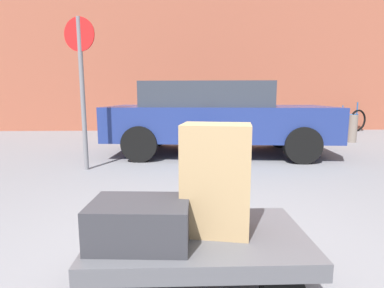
{
  "coord_description": "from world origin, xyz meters",
  "views": [
    {
      "loc": [
        -0.1,
        -1.71,
        1.15
      ],
      "look_at": [
        0.0,
        1.2,
        0.69
      ],
      "focal_mm": 28.15,
      "sensor_mm": 36.0,
      "label": 1
    }
  ],
  "objects_px": {
    "parked_car": "(215,116)",
    "no_parking_sign": "(82,77)",
    "luggage_cart": "(199,243)",
    "suitcase_tan_rear_right": "(216,179)",
    "bollard_kerb_near": "(294,129)",
    "suitcase_charcoal_front_right": "(140,222)",
    "bicycle_leaning": "(346,121)",
    "bollard_kerb_mid": "(353,129)"
  },
  "relations": [
    {
      "from": "luggage_cart",
      "to": "suitcase_charcoal_front_right",
      "type": "relative_size",
      "value": 2.36
    },
    {
      "from": "suitcase_charcoal_front_right",
      "to": "bollard_kerb_near",
      "type": "distance_m",
      "value": 6.54
    },
    {
      "from": "no_parking_sign",
      "to": "bollard_kerb_near",
      "type": "bearing_deg",
      "value": 31.61
    },
    {
      "from": "bicycle_leaning",
      "to": "no_parking_sign",
      "type": "relative_size",
      "value": 0.72
    },
    {
      "from": "parked_car",
      "to": "bollard_kerb_near",
      "type": "xyz_separation_m",
      "value": [
        2.12,
        1.36,
        -0.42
      ]
    },
    {
      "from": "parked_car",
      "to": "bicycle_leaning",
      "type": "height_order",
      "value": "parked_car"
    },
    {
      "from": "bollard_kerb_near",
      "to": "bollard_kerb_mid",
      "type": "xyz_separation_m",
      "value": [
        1.5,
        0.0,
        0.0
      ]
    },
    {
      "from": "suitcase_tan_rear_right",
      "to": "parked_car",
      "type": "relative_size",
      "value": 0.15
    },
    {
      "from": "luggage_cart",
      "to": "suitcase_tan_rear_right",
      "type": "height_order",
      "value": "suitcase_tan_rear_right"
    },
    {
      "from": "suitcase_tan_rear_right",
      "to": "no_parking_sign",
      "type": "distance_m",
      "value": 3.54
    },
    {
      "from": "bollard_kerb_near",
      "to": "bicycle_leaning",
      "type": "bearing_deg",
      "value": 40.59
    },
    {
      "from": "bicycle_leaning",
      "to": "no_parking_sign",
      "type": "bearing_deg",
      "value": -144.83
    },
    {
      "from": "bicycle_leaning",
      "to": "luggage_cart",
      "type": "bearing_deg",
      "value": -123.71
    },
    {
      "from": "bollard_kerb_near",
      "to": "bollard_kerb_mid",
      "type": "distance_m",
      "value": 1.5
    },
    {
      "from": "bicycle_leaning",
      "to": "no_parking_sign",
      "type": "xyz_separation_m",
      "value": [
        -6.85,
        -4.83,
        1.06
      ]
    },
    {
      "from": "luggage_cart",
      "to": "parked_car",
      "type": "xyz_separation_m",
      "value": [
        0.58,
        4.31,
        0.49
      ]
    },
    {
      "from": "suitcase_charcoal_front_right",
      "to": "suitcase_tan_rear_right",
      "type": "bearing_deg",
      "value": 20.89
    },
    {
      "from": "parked_car",
      "to": "bollard_kerb_near",
      "type": "bearing_deg",
      "value": 32.69
    },
    {
      "from": "luggage_cart",
      "to": "bicycle_leaning",
      "type": "height_order",
      "value": "bicycle_leaning"
    },
    {
      "from": "bicycle_leaning",
      "to": "parked_car",
      "type": "bearing_deg",
      "value": -142.81
    },
    {
      "from": "bollard_kerb_near",
      "to": "bollard_kerb_mid",
      "type": "bearing_deg",
      "value": 0.0
    },
    {
      "from": "bollard_kerb_near",
      "to": "no_parking_sign",
      "type": "relative_size",
      "value": 0.3
    },
    {
      "from": "bollard_kerb_near",
      "to": "no_parking_sign",
      "type": "xyz_separation_m",
      "value": [
        -4.32,
        -2.66,
        1.09
      ]
    },
    {
      "from": "suitcase_tan_rear_right",
      "to": "bicycle_leaning",
      "type": "distance_m",
      "value": 9.36
    },
    {
      "from": "suitcase_tan_rear_right",
      "to": "bicycle_leaning",
      "type": "bearing_deg",
      "value": 67.41
    },
    {
      "from": "no_parking_sign",
      "to": "parked_car",
      "type": "bearing_deg",
      "value": 30.53
    },
    {
      "from": "bollard_kerb_mid",
      "to": "suitcase_charcoal_front_right",
      "type": "bearing_deg",
      "value": -128.04
    },
    {
      "from": "suitcase_tan_rear_right",
      "to": "bollard_kerb_mid",
      "type": "xyz_separation_m",
      "value": [
        4.09,
        5.65,
        -0.32
      ]
    },
    {
      "from": "suitcase_tan_rear_right",
      "to": "luggage_cart",
      "type": "bearing_deg",
      "value": -158.6
    },
    {
      "from": "no_parking_sign",
      "to": "luggage_cart",
      "type": "bearing_deg",
      "value": -61.78
    },
    {
      "from": "suitcase_tan_rear_right",
      "to": "bollard_kerb_mid",
      "type": "relative_size",
      "value": 0.95
    },
    {
      "from": "bicycle_leaning",
      "to": "bollard_kerb_near",
      "type": "distance_m",
      "value": 3.33
    },
    {
      "from": "suitcase_charcoal_front_right",
      "to": "bollard_kerb_mid",
      "type": "relative_size",
      "value": 0.79
    },
    {
      "from": "luggage_cart",
      "to": "parked_car",
      "type": "relative_size",
      "value": 0.29
    },
    {
      "from": "bicycle_leaning",
      "to": "suitcase_charcoal_front_right",
      "type": "bearing_deg",
      "value": -124.96
    },
    {
      "from": "luggage_cart",
      "to": "bollard_kerb_near",
      "type": "distance_m",
      "value": 6.28
    },
    {
      "from": "suitcase_charcoal_front_right",
      "to": "parked_car",
      "type": "height_order",
      "value": "parked_car"
    },
    {
      "from": "parked_car",
      "to": "luggage_cart",
      "type": "bearing_deg",
      "value": -97.61
    },
    {
      "from": "suitcase_tan_rear_right",
      "to": "bicycle_leaning",
      "type": "xyz_separation_m",
      "value": [
        5.13,
        7.82,
        -0.3
      ]
    },
    {
      "from": "bicycle_leaning",
      "to": "bollard_kerb_near",
      "type": "height_order",
      "value": "bicycle_leaning"
    },
    {
      "from": "parked_car",
      "to": "bollard_kerb_near",
      "type": "height_order",
      "value": "parked_car"
    },
    {
      "from": "parked_car",
      "to": "no_parking_sign",
      "type": "xyz_separation_m",
      "value": [
        -2.19,
        -1.29,
        0.67
      ]
    }
  ]
}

